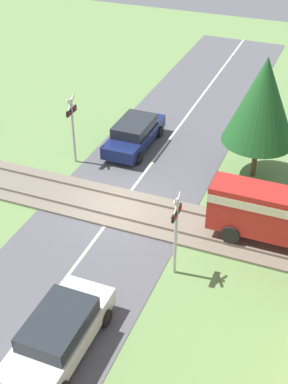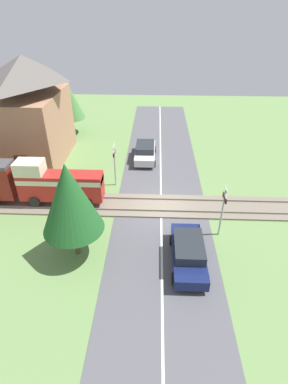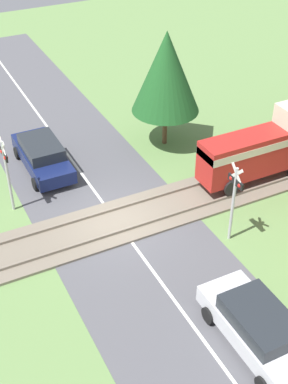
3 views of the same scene
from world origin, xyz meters
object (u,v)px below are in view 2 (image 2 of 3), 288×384
object	(u,v)px
car_near_crossing	(188,252)
pedestrian_by_station	(6,177)
crossing_signal_west_approach	(223,206)
station_building	(32,112)
car_far_side	(145,151)
crossing_signal_east_approach	(115,160)

from	to	relation	value
car_near_crossing	pedestrian_by_station	size ratio (longest dim) A/B	2.72
pedestrian_by_station	crossing_signal_west_approach	bearing A→B (deg)	-108.40
car_near_crossing	station_building	size ratio (longest dim) A/B	0.51
car_far_side	crossing_signal_west_approach	bearing A→B (deg)	-154.37
crossing_signal_east_approach	pedestrian_by_station	distance (m)	8.68
car_near_crossing	car_far_side	world-z (taller)	car_far_side
crossing_signal_west_approach	station_building	bearing A→B (deg)	55.11
car_far_side	crossing_signal_east_approach	world-z (taller)	crossing_signal_east_approach
car_near_crossing	pedestrian_by_station	distance (m)	15.61
crossing_signal_west_approach	crossing_signal_east_approach	world-z (taller)	same
car_near_crossing	crossing_signal_west_approach	distance (m)	3.58
crossing_signal_west_approach	car_far_side	bearing A→B (deg)	25.63
crossing_signal_west_approach	crossing_signal_east_approach	distance (m)	9.21
car_far_side	crossing_signal_east_approach	size ratio (longest dim) A/B	1.32
crossing_signal_west_approach	station_building	distance (m)	18.15
station_building	car_near_crossing	bearing A→B (deg)	-135.35
car_near_crossing	pedestrian_by_station	xyz separation A→B (m)	(7.71, 13.58, -0.01)
station_building	pedestrian_by_station	size ratio (longest dim) A/B	5.30
car_far_side	crossing_signal_east_approach	distance (m)	5.41
station_building	pedestrian_by_station	bearing A→B (deg)	169.40
car_near_crossing	pedestrian_by_station	bearing A→B (deg)	60.42
car_near_crossing	crossing_signal_west_approach	xyz separation A→B (m)	(2.48, -2.16, 1.43)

